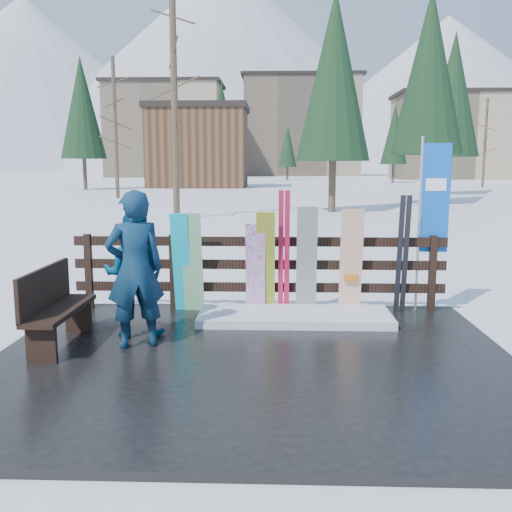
{
  "coord_description": "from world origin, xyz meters",
  "views": [
    {
      "loc": [
        0.26,
        -6.26,
        2.25
      ],
      "look_at": [
        0.0,
        1.0,
        1.1
      ],
      "focal_mm": 40.0,
      "sensor_mm": 36.0,
      "label": 1
    }
  ],
  "objects_px": {
    "snowboard_4": "(307,261)",
    "person_back": "(133,275)",
    "snowboard_2": "(266,263)",
    "bench": "(54,305)",
    "snowboard_3": "(255,269)",
    "rental_flag": "(431,205)",
    "snowboard_0": "(181,263)",
    "snowboard_1": "(192,263)",
    "person_front": "(135,270)",
    "snowboard_5": "(351,262)"
  },
  "relations": [
    {
      "from": "snowboard_4",
      "to": "person_back",
      "type": "distance_m",
      "value": 2.55
    },
    {
      "from": "snowboard_2",
      "to": "person_back",
      "type": "distance_m",
      "value": 2.03
    },
    {
      "from": "bench",
      "to": "snowboard_3",
      "type": "distance_m",
      "value": 2.89
    },
    {
      "from": "snowboard_4",
      "to": "rental_flag",
      "type": "height_order",
      "value": "rental_flag"
    },
    {
      "from": "snowboard_2",
      "to": "rental_flag",
      "type": "bearing_deg",
      "value": 6.3
    },
    {
      "from": "snowboard_0",
      "to": "snowboard_1",
      "type": "bearing_deg",
      "value": 0.0
    },
    {
      "from": "bench",
      "to": "snowboard_4",
      "type": "height_order",
      "value": "snowboard_4"
    },
    {
      "from": "snowboard_1",
      "to": "person_front",
      "type": "height_order",
      "value": "person_front"
    },
    {
      "from": "snowboard_3",
      "to": "snowboard_0",
      "type": "bearing_deg",
      "value": 180.0
    },
    {
      "from": "snowboard_0",
      "to": "snowboard_4",
      "type": "distance_m",
      "value": 1.85
    },
    {
      "from": "snowboard_1",
      "to": "snowboard_5",
      "type": "distance_m",
      "value": 2.33
    },
    {
      "from": "snowboard_1",
      "to": "person_front",
      "type": "xyz_separation_m",
      "value": [
        -0.45,
        -1.62,
        0.19
      ]
    },
    {
      "from": "snowboard_5",
      "to": "person_back",
      "type": "bearing_deg",
      "value": -158.49
    },
    {
      "from": "person_back",
      "to": "snowboard_0",
      "type": "bearing_deg",
      "value": -111.14
    },
    {
      "from": "bench",
      "to": "snowboard_1",
      "type": "xyz_separation_m",
      "value": [
        1.44,
        1.64,
        0.24
      ]
    },
    {
      "from": "snowboard_4",
      "to": "snowboard_1",
      "type": "bearing_deg",
      "value": -180.0
    },
    {
      "from": "snowboard_4",
      "to": "person_front",
      "type": "distance_m",
      "value": 2.68
    },
    {
      "from": "snowboard_1",
      "to": "person_back",
      "type": "bearing_deg",
      "value": -117.16
    },
    {
      "from": "bench",
      "to": "person_front",
      "type": "height_order",
      "value": "person_front"
    },
    {
      "from": "snowboard_0",
      "to": "rental_flag",
      "type": "distance_m",
      "value": 3.8
    },
    {
      "from": "bench",
      "to": "rental_flag",
      "type": "relative_size",
      "value": 0.58
    },
    {
      "from": "bench",
      "to": "snowboard_5",
      "type": "bearing_deg",
      "value": 23.51
    },
    {
      "from": "snowboard_1",
      "to": "snowboard_3",
      "type": "relative_size",
      "value": 1.13
    },
    {
      "from": "snowboard_5",
      "to": "person_front",
      "type": "bearing_deg",
      "value": -149.8
    },
    {
      "from": "snowboard_4",
      "to": "snowboard_3",
      "type": "bearing_deg",
      "value": -180.0
    },
    {
      "from": "snowboard_3",
      "to": "snowboard_4",
      "type": "relative_size",
      "value": 0.85
    },
    {
      "from": "bench",
      "to": "snowboard_4",
      "type": "bearing_deg",
      "value": 27.71
    },
    {
      "from": "rental_flag",
      "to": "person_front",
      "type": "relative_size",
      "value": 1.37
    },
    {
      "from": "snowboard_5",
      "to": "snowboard_1",
      "type": "bearing_deg",
      "value": -180.0
    },
    {
      "from": "snowboard_4",
      "to": "snowboard_5",
      "type": "bearing_deg",
      "value": 0.0
    },
    {
      "from": "bench",
      "to": "person_front",
      "type": "distance_m",
      "value": 1.08
    },
    {
      "from": "snowboard_2",
      "to": "snowboard_0",
      "type": "bearing_deg",
      "value": -180.0
    },
    {
      "from": "snowboard_0",
      "to": "snowboard_1",
      "type": "distance_m",
      "value": 0.17
    },
    {
      "from": "snowboard_0",
      "to": "bench",
      "type": "bearing_deg",
      "value": -127.84
    },
    {
      "from": "snowboard_0",
      "to": "snowboard_2",
      "type": "height_order",
      "value": "snowboard_2"
    },
    {
      "from": "snowboard_2",
      "to": "person_back",
      "type": "height_order",
      "value": "person_back"
    },
    {
      "from": "snowboard_2",
      "to": "bench",
      "type": "bearing_deg",
      "value": -146.95
    },
    {
      "from": "bench",
      "to": "person_front",
      "type": "relative_size",
      "value": 0.79
    },
    {
      "from": "rental_flag",
      "to": "snowboard_5",
      "type": "bearing_deg",
      "value": -167.26
    },
    {
      "from": "snowboard_2",
      "to": "snowboard_1",
      "type": "bearing_deg",
      "value": -180.0
    },
    {
      "from": "bench",
      "to": "snowboard_3",
      "type": "height_order",
      "value": "snowboard_3"
    },
    {
      "from": "bench",
      "to": "snowboard_1",
      "type": "height_order",
      "value": "snowboard_1"
    },
    {
      "from": "bench",
      "to": "snowboard_2",
      "type": "relative_size",
      "value": 0.97
    },
    {
      "from": "snowboard_3",
      "to": "snowboard_5",
      "type": "relative_size",
      "value": 0.87
    },
    {
      "from": "snowboard_1",
      "to": "person_back",
      "type": "xyz_separation_m",
      "value": [
        -0.59,
        -1.15,
        0.04
      ]
    },
    {
      "from": "snowboard_0",
      "to": "snowboard_4",
      "type": "xyz_separation_m",
      "value": [
        1.85,
        0.0,
        0.05
      ]
    },
    {
      "from": "snowboard_3",
      "to": "snowboard_4",
      "type": "bearing_deg",
      "value": 0.0
    },
    {
      "from": "snowboard_0",
      "to": "snowboard_4",
      "type": "height_order",
      "value": "snowboard_4"
    },
    {
      "from": "snowboard_2",
      "to": "snowboard_4",
      "type": "bearing_deg",
      "value": 0.0
    },
    {
      "from": "bench",
      "to": "rental_flag",
      "type": "xyz_separation_m",
      "value": [
        4.96,
        1.91,
        1.09
      ]
    }
  ]
}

